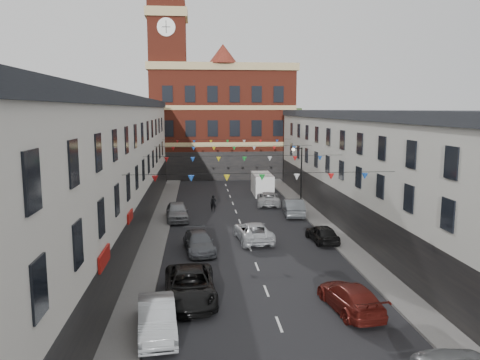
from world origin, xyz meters
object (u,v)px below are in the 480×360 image
object	(u,v)px
street_lamp	(299,168)
car_left_c	(190,286)
moving_car	(253,232)
white_van	(262,184)
car_left_d	(199,242)
car_right_f	(268,198)
car_left_e	(177,211)
car_right_c	(350,297)
pedestrian	(213,203)
car_right_d	(322,234)
car_left_b	(157,318)
car_right_e	(293,207)

from	to	relation	value
street_lamp	car_left_c	world-z (taller)	street_lamp
moving_car	white_van	xyz separation A→B (m)	(3.34, 19.20, 0.49)
street_lamp	car_left_d	world-z (taller)	street_lamp
street_lamp	car_right_f	distance (m)	4.45
white_van	car_left_e	bearing A→B (deg)	-126.83
car_left_e	car_right_c	xyz separation A→B (m)	(9.22, -19.82, -0.12)
moving_car	pedestrian	size ratio (longest dim) A/B	3.26
car_right_d	white_van	xyz separation A→B (m)	(-1.70, 20.05, 0.53)
car_left_b	car_right_d	distance (m)	17.33
car_left_d	pedestrian	xyz separation A→B (m)	(1.44, 12.79, 0.11)
white_van	pedestrian	xyz separation A→B (m)	(-5.96, -8.68, -0.41)
car_right_f	car_right_d	bearing A→B (deg)	104.31
car_right_c	car_right_d	xyz separation A→B (m)	(1.78, 11.78, -0.02)
car_right_d	white_van	bearing A→B (deg)	-90.91
car_left_b	white_van	size ratio (longest dim) A/B	0.84
street_lamp	car_right_d	distance (m)	13.49
car_right_d	car_left_c	bearing A→B (deg)	39.80
car_right_c	car_left_b	bearing A→B (deg)	2.43
car_right_c	moving_car	world-z (taller)	moving_car
car_right_c	pedestrian	bearing A→B (deg)	-83.21
car_right_e	pedestrian	size ratio (longest dim) A/B	3.07
car_right_c	moving_car	bearing A→B (deg)	-82.98
car_left_b	car_right_e	size ratio (longest dim) A/B	0.94
street_lamp	car_left_c	xyz separation A→B (m)	(-10.66, -22.86, -3.12)
car_right_d	moving_car	size ratio (longest dim) A/B	0.76
car_left_e	white_van	world-z (taller)	white_van
car_right_f	car_left_d	bearing A→B (deg)	71.41
street_lamp	car_right_c	distance (m)	25.20
car_left_c	white_van	size ratio (longest dim) A/B	1.04
car_left_d	car_right_e	world-z (taller)	car_right_e
car_right_f	moving_car	distance (m)	13.44
car_left_c	street_lamp	bearing A→B (deg)	62.53
car_left_e	moving_car	size ratio (longest dim) A/B	0.92
street_lamp	car_right_c	size ratio (longest dim) A/B	1.26
street_lamp	white_van	world-z (taller)	street_lamp
car_left_d	car_right_d	bearing A→B (deg)	1.23
pedestrian	car_right_e	bearing A→B (deg)	-15.03
moving_car	car_left_c	bearing A→B (deg)	61.51
white_van	car_left_b	bearing A→B (deg)	-104.62
car_left_d	car_right_c	distance (m)	12.69
car_right_c	car_right_f	xyz separation A→B (m)	(-0.12, 25.70, 0.00)
street_lamp	car_right_e	xyz separation A→B (m)	(-1.39, -4.12, -3.10)
car_left_c	car_left_d	world-z (taller)	car_left_c
car_left_b	moving_car	bearing A→B (deg)	60.95
moving_car	pedestrian	xyz separation A→B (m)	(-2.62, 10.51, 0.07)
car_left_c	pedestrian	xyz separation A→B (m)	(1.95, 21.17, 0.00)
street_lamp	white_van	distance (m)	7.98
moving_car	car_right_e	bearing A→B (deg)	-125.49
car_right_d	car_right_f	distance (m)	14.05
car_left_b	white_van	world-z (taller)	white_van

